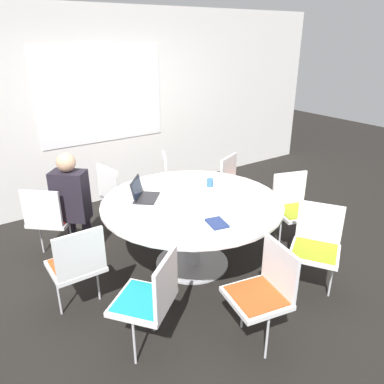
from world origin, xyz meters
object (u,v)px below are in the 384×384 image
object	(u,v)px
chair_1	(77,262)
chair_5	(294,204)
coffee_cup	(210,183)
laptop	(142,194)
chair_0	(49,216)
chair_4	(316,242)
chair_8	(118,191)
person_0	(71,198)
chair_2	(151,296)
chair_6	(237,183)
spiral_notebook	(217,223)
chair_7	(174,180)
chair_3	(264,288)

from	to	relation	value
chair_1	chair_5	world-z (taller)	same
chair_5	coffee_cup	world-z (taller)	chair_5
laptop	chair_0	bearing A→B (deg)	93.76
chair_1	laptop	xyz separation A→B (m)	(0.86, 0.41, 0.29)
chair_4	laptop	distance (m)	1.78
chair_1	coffee_cup	world-z (taller)	chair_1
chair_8	chair_5	bearing A→B (deg)	33.90
person_0	chair_2	bearing A→B (deg)	-47.43
chair_4	chair_8	xyz separation A→B (m)	(-1.02, 2.23, 0.00)
chair_6	person_0	bearing A→B (deg)	-32.68
chair_4	chair_2	bearing A→B (deg)	50.89
chair_0	spiral_notebook	size ratio (longest dim) A/B	3.62
chair_7	spiral_notebook	world-z (taller)	chair_7
chair_3	spiral_notebook	distance (m)	0.74
chair_4	chair_7	distance (m)	2.17
chair_1	laptop	size ratio (longest dim) A/B	2.19
chair_1	chair_0	bearing A→B (deg)	87.31
chair_5	person_0	size ratio (longest dim) A/B	0.71
coffee_cup	spiral_notebook	bearing A→B (deg)	-123.27
chair_8	coffee_cup	bearing A→B (deg)	24.09
chair_0	coffee_cup	size ratio (longest dim) A/B	9.52
chair_2	laptop	distance (m)	1.32
chair_3	person_0	size ratio (longest dim) A/B	0.71
chair_2	chair_4	world-z (taller)	same
chair_0	chair_5	bearing A→B (deg)	13.55
chair_5	chair_6	bearing A→B (deg)	-66.00
chair_7	person_0	size ratio (longest dim) A/B	0.71
chair_7	coffee_cup	size ratio (longest dim) A/B	9.52
person_0	laptop	bearing A→B (deg)	-1.10
chair_5	laptop	bearing A→B (deg)	-4.80
person_0	laptop	distance (m)	0.80
chair_0	chair_1	size ratio (longest dim) A/B	1.00
chair_1	coffee_cup	xyz separation A→B (m)	(1.64, 0.28, 0.28)
chair_3	person_0	distance (m)	2.27
chair_8	chair_3	bearing A→B (deg)	-7.78
spiral_notebook	chair_2	bearing A→B (deg)	-161.96
chair_1	spiral_notebook	size ratio (longest dim) A/B	3.62
laptop	person_0	bearing A→B (deg)	88.90
chair_5	person_0	xyz separation A→B (m)	(-2.17, 1.20, 0.19)
chair_6	laptop	distance (m)	1.54
chair_2	chair_0	bearing A→B (deg)	60.14
chair_1	person_0	size ratio (longest dim) A/B	0.71
chair_6	chair_7	xyz separation A→B (m)	(-0.61, 0.57, 0.00)
chair_2	person_0	world-z (taller)	person_0
chair_5	spiral_notebook	xyz separation A→B (m)	(-1.31, -0.23, 0.24)
chair_0	chair_7	bearing A→B (deg)	47.32
spiral_notebook	chair_5	bearing A→B (deg)	9.82
chair_7	chair_8	bearing A→B (deg)	-68.17
chair_7	laptop	bearing A→B (deg)	-21.22
chair_4	chair_5	size ratio (longest dim) A/B	1.00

